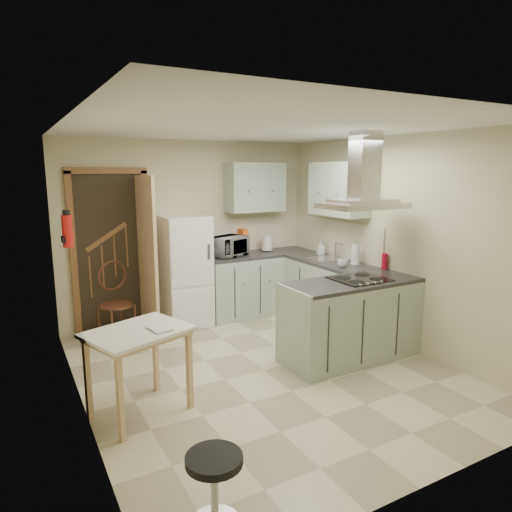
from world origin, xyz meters
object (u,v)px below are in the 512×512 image
fridge (185,271)px  bentwood_chair (116,305)px  microwave (229,246)px  extractor_hood (363,206)px  peninsula (351,320)px  drop_leaf_table (140,372)px  stool (215,490)px

fridge → bentwood_chair: fridge is taller
fridge → microwave: bearing=-1.6°
microwave → extractor_hood: bearing=-94.0°
bentwood_chair → microwave: (1.61, 0.12, 0.59)m
peninsula → microwave: bearing=106.3°
drop_leaf_table → bentwood_chair: size_ratio=0.91×
peninsula → drop_leaf_table: peninsula is taller
extractor_hood → bentwood_chair: bearing=141.1°
drop_leaf_table → microwave: bearing=28.1°
fridge → bentwood_chair: bearing=-172.0°
drop_leaf_table → stool: (0.05, -1.49, -0.15)m
peninsula → extractor_hood: bearing=0.0°
peninsula → extractor_hood: (0.10, 0.00, 1.27)m
extractor_hood → bentwood_chair: (-2.28, 1.85, -1.27)m
fridge → extractor_hood: (1.32, -1.98, 0.97)m
extractor_hood → bentwood_chair: extractor_hood is taller
bentwood_chair → stool: 3.40m
bentwood_chair → microwave: microwave is taller
fridge → stool: fridge is taller
drop_leaf_table → microwave: microwave is taller
extractor_hood → drop_leaf_table: extractor_hood is taller
extractor_hood → drop_leaf_table: size_ratio=1.10×
stool → bentwood_chair: bearing=87.2°
drop_leaf_table → bentwood_chair: 1.91m
stool → peninsula: bearing=33.3°
drop_leaf_table → stool: bearing=-108.0°
microwave → fridge: bearing=155.5°
extractor_hood → microwave: 2.18m
fridge → microwave: 0.71m
fridge → stool: 3.73m
peninsula → stool: size_ratio=3.36×
stool → microwave: microwave is taller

